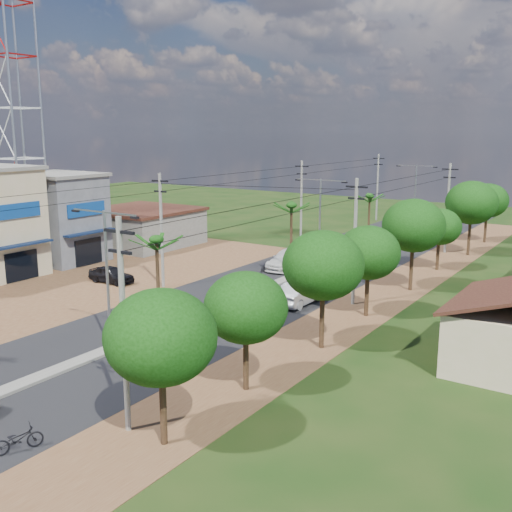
# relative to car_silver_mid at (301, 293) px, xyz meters

# --- Properties ---
(ground) EXTENTS (160.00, 160.00, 0.00)m
(ground) POSITION_rel_car_silver_mid_xyz_m (-4.38, -13.95, -0.81)
(ground) COLOR black
(ground) RESTS_ON ground
(road) EXTENTS (12.00, 110.00, 0.04)m
(road) POSITION_rel_car_silver_mid_xyz_m (-4.38, 1.05, -0.79)
(road) COLOR black
(road) RESTS_ON ground
(median) EXTENTS (1.00, 90.00, 0.18)m
(median) POSITION_rel_car_silver_mid_xyz_m (-4.38, 4.05, -0.72)
(median) COLOR #605E56
(median) RESTS_ON ground
(dirt_lot_west) EXTENTS (18.00, 46.00, 0.04)m
(dirt_lot_west) POSITION_rel_car_silver_mid_xyz_m (-19.38, -5.95, -0.79)
(dirt_lot_west) COLOR #56341D
(dirt_lot_west) RESTS_ON ground
(dirt_shoulder_east) EXTENTS (5.00, 90.00, 0.03)m
(dirt_shoulder_east) POSITION_rel_car_silver_mid_xyz_m (4.12, 1.05, -0.80)
(dirt_shoulder_east) COLOR #56341D
(dirt_shoulder_east) RESTS_ON ground
(shophouse_grey) EXTENTS (9.00, 6.40, 8.30)m
(shophouse_grey) POSITION_rel_car_silver_mid_xyz_m (-26.35, 0.05, 3.35)
(shophouse_grey) COLOR #4E5056
(shophouse_grey) RESTS_ON ground
(low_shed) EXTENTS (10.40, 10.40, 3.95)m
(low_shed) POSITION_rel_car_silver_mid_xyz_m (-25.38, 10.05, 1.15)
(low_shed) COLOR #605E56
(low_shed) RESTS_ON ground
(telecom_tower) EXTENTS (3.80, 3.80, 43.00)m
(telecom_tower) POSITION_rel_car_silver_mid_xyz_m (-31.38, 0.05, 18.30)
(telecom_tower) COLOR gray
(telecom_tower) RESTS_ON ground
(tree_east_a) EXTENTS (4.40, 4.40, 6.37)m
(tree_east_a) POSITION_rel_car_silver_mid_xyz_m (5.12, -19.95, 3.68)
(tree_east_a) COLOR black
(tree_east_a) RESTS_ON ground
(tree_east_b) EXTENTS (4.00, 4.00, 5.83)m
(tree_east_b) POSITION_rel_car_silver_mid_xyz_m (4.92, -13.95, 3.30)
(tree_east_b) COLOR black
(tree_east_b) RESTS_ON ground
(tree_east_c) EXTENTS (4.60, 4.60, 6.83)m
(tree_east_c) POSITION_rel_car_silver_mid_xyz_m (5.32, -6.95, 4.05)
(tree_east_c) COLOR black
(tree_east_c) RESTS_ON ground
(tree_east_d) EXTENTS (4.20, 4.20, 6.13)m
(tree_east_d) POSITION_rel_car_silver_mid_xyz_m (5.02, 0.05, 3.53)
(tree_east_d) COLOR black
(tree_east_d) RESTS_ON ground
(tree_east_e) EXTENTS (4.80, 4.80, 7.14)m
(tree_east_e) POSITION_rel_car_silver_mid_xyz_m (5.22, 8.05, 4.28)
(tree_east_e) COLOR black
(tree_east_e) RESTS_ON ground
(tree_east_f) EXTENTS (3.80, 3.80, 5.52)m
(tree_east_f) POSITION_rel_car_silver_mid_xyz_m (4.82, 16.05, 3.08)
(tree_east_f) COLOR black
(tree_east_f) RESTS_ON ground
(tree_east_g) EXTENTS (5.00, 5.00, 7.38)m
(tree_east_g) POSITION_rel_car_silver_mid_xyz_m (5.42, 24.05, 4.43)
(tree_east_g) COLOR black
(tree_east_g) RESTS_ON ground
(tree_east_h) EXTENTS (4.40, 4.40, 6.52)m
(tree_east_h) POSITION_rel_car_silver_mid_xyz_m (5.12, 32.05, 3.83)
(tree_east_h) COLOR black
(tree_east_h) RESTS_ON ground
(palm_median_near) EXTENTS (2.00, 2.00, 6.15)m
(palm_median_near) POSITION_rel_car_silver_mid_xyz_m (-4.38, -9.95, 4.72)
(palm_median_near) COLOR black
(palm_median_near) RESTS_ON ground
(palm_median_mid) EXTENTS (2.00, 2.00, 6.55)m
(palm_median_mid) POSITION_rel_car_silver_mid_xyz_m (-4.38, 6.05, 5.09)
(palm_median_mid) COLOR black
(palm_median_mid) RESTS_ON ground
(palm_median_far) EXTENTS (2.00, 2.00, 5.85)m
(palm_median_far) POSITION_rel_car_silver_mid_xyz_m (-4.38, 22.05, 4.45)
(palm_median_far) COLOR black
(palm_median_far) RESTS_ON ground
(streetlight_near) EXTENTS (5.10, 0.18, 8.00)m
(streetlight_near) POSITION_rel_car_silver_mid_xyz_m (-4.38, -13.95, 3.97)
(streetlight_near) COLOR gray
(streetlight_near) RESTS_ON ground
(streetlight_mid) EXTENTS (5.10, 0.18, 8.00)m
(streetlight_mid) POSITION_rel_car_silver_mid_xyz_m (-4.38, 11.05, 3.97)
(streetlight_mid) COLOR gray
(streetlight_mid) RESTS_ON ground
(streetlight_far) EXTENTS (5.10, 0.18, 8.00)m
(streetlight_far) POSITION_rel_car_silver_mid_xyz_m (-4.38, 36.05, 3.97)
(streetlight_far) COLOR gray
(streetlight_far) RESTS_ON ground
(utility_pole_w_b) EXTENTS (1.60, 0.24, 9.00)m
(utility_pole_w_b) POSITION_rel_car_silver_mid_xyz_m (-11.38, -1.95, 3.94)
(utility_pole_w_b) COLOR #605E56
(utility_pole_w_b) RESTS_ON ground
(utility_pole_w_c) EXTENTS (1.60, 0.24, 9.00)m
(utility_pole_w_c) POSITION_rel_car_silver_mid_xyz_m (-11.38, 20.05, 3.94)
(utility_pole_w_c) COLOR #605E56
(utility_pole_w_c) RESTS_ON ground
(utility_pole_w_d) EXTENTS (1.60, 0.24, 9.00)m
(utility_pole_w_d) POSITION_rel_car_silver_mid_xyz_m (-11.38, 41.05, 3.94)
(utility_pole_w_d) COLOR #605E56
(utility_pole_w_d) RESTS_ON ground
(utility_pole_e_a) EXTENTS (1.60, 0.24, 9.00)m
(utility_pole_e_a) POSITION_rel_car_silver_mid_xyz_m (3.12, -19.95, 3.94)
(utility_pole_e_a) COLOR #605E56
(utility_pole_e_a) RESTS_ON ground
(utility_pole_e_b) EXTENTS (1.60, 0.24, 9.00)m
(utility_pole_e_b) POSITION_rel_car_silver_mid_xyz_m (3.12, 2.05, 3.94)
(utility_pole_e_b) COLOR #605E56
(utility_pole_e_b) RESTS_ON ground
(utility_pole_e_c) EXTENTS (1.60, 0.24, 9.00)m
(utility_pole_e_c) POSITION_rel_car_silver_mid_xyz_m (3.12, 24.05, 3.94)
(utility_pole_e_c) COLOR #605E56
(utility_pole_e_c) RESTS_ON ground
(car_silver_mid) EXTENTS (1.73, 4.93, 1.62)m
(car_silver_mid) POSITION_rel_car_silver_mid_xyz_m (0.00, 0.00, 0.00)
(car_silver_mid) COLOR #919498
(car_silver_mid) RESTS_ON ground
(car_white_far) EXTENTS (2.89, 5.88, 1.65)m
(car_white_far) POSITION_rel_car_silver_mid_xyz_m (-6.47, 9.06, 0.01)
(car_white_far) COLOR silver
(car_white_far) RESTS_ON ground
(car_parked_dark) EXTENTS (4.10, 1.79, 1.37)m
(car_parked_dark) POSITION_rel_car_silver_mid_xyz_m (-15.77, -3.32, -0.13)
(car_parked_dark) COLOR black
(car_parked_dark) RESTS_ON ground
(moto_rider_east) EXTENTS (1.37, 2.01, 1.00)m
(moto_rider_east) POSITION_rel_car_silver_mid_xyz_m (0.82, -23.54, -0.31)
(moto_rider_east) COLOR black
(moto_rider_east) RESTS_ON ground
(moto_rider_west_a) EXTENTS (1.20, 1.78, 0.88)m
(moto_rider_west_a) POSITION_rel_car_silver_mid_xyz_m (-7.20, 6.12, -0.37)
(moto_rider_west_a) COLOR black
(moto_rider_west_a) RESTS_ON ground
(moto_rider_west_b) EXTENTS (1.03, 1.66, 0.97)m
(moto_rider_west_b) POSITION_rel_car_silver_mid_xyz_m (-9.38, 17.97, -0.33)
(moto_rider_west_b) COLOR black
(moto_rider_west_b) RESTS_ON ground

